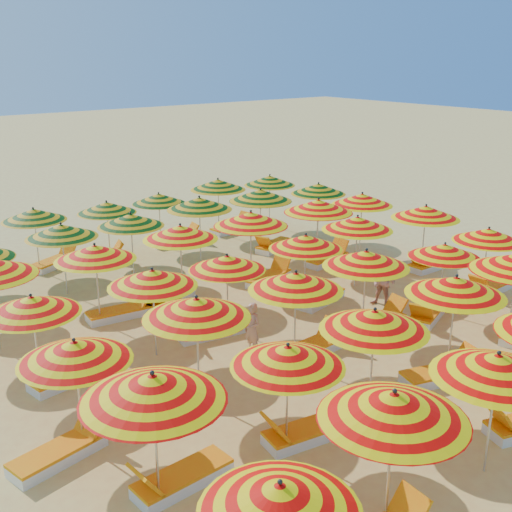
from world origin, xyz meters
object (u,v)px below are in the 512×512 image
umbrella_17 (488,235)px  umbrella_39 (159,199)px  lounger_19 (169,300)px  lounger_27 (176,240)px  umbrella_7 (288,356)px  umbrella_29 (362,199)px  lounger_26 (98,260)px  umbrella_6 (153,388)px  umbrella_18 (32,305)px  lounger_25 (55,262)px  umbrella_2 (497,366)px  umbrella_19 (152,278)px  umbrella_31 (61,231)px  umbrella_37 (34,215)px  lounger_6 (306,432)px  umbrella_12 (75,351)px  lounger_20 (270,277)px  lounger_17 (430,265)px  umbrella_34 (261,195)px  umbrella_15 (366,259)px  umbrella_20 (227,263)px  beachgoer_b (383,282)px  umbrella_16 (445,251)px  lounger_12 (428,314)px  umbrella_13 (197,308)px  umbrella_22 (357,223)px  lounger_18 (121,312)px  lounger_23 (274,246)px  umbrella_8 (374,320)px  umbrella_27 (251,219)px  lounger_21 (327,259)px  umbrella_28 (318,206)px  lounger_7 (441,374)px  umbrella_38 (107,208)px  umbrella_41 (270,180)px  umbrella_0 (280,498)px  lounger_10 (311,348)px  lounger_9 (60,452)px  umbrella_1 (394,406)px  lounger_14 (71,375)px  lounger_11 (376,321)px  beachgoer_a (252,329)px  lounger_13 (490,287)px  lounger_16 (319,298)px

umbrella_17 → umbrella_39: size_ratio=1.16×
lounger_19 → lounger_27: 5.98m
umbrella_7 → umbrella_29: bearing=36.9°
lounger_26 → umbrella_6: bearing=-97.6°
umbrella_18 → lounger_25: 8.36m
lounger_25 → lounger_27: same height
umbrella_2 → umbrella_19: size_ratio=1.12×
umbrella_31 → umbrella_37: size_ratio=0.88×
lounger_6 → lounger_26: same height
umbrella_12 → lounger_20: (8.07, 4.51, -1.72)m
lounger_17 → umbrella_34: bearing=-57.6°
umbrella_15 → umbrella_20: 3.42m
beachgoer_b → umbrella_15: bearing=-79.2°
umbrella_16 → lounger_12: bearing=-172.9°
umbrella_13 → umbrella_22: bearing=19.7°
umbrella_34 → lounger_18: size_ratio=1.54×
lounger_27 → lounger_12: bearing=-73.0°
lounger_23 → umbrella_18: bearing=5.9°
umbrella_8 → umbrella_27: 7.57m
umbrella_12 → lounger_21: (10.78, 4.75, -1.72)m
umbrella_6 → umbrella_7: bearing=-3.1°
umbrella_6 → lounger_12: size_ratio=1.54×
umbrella_17 → umbrella_18: size_ratio=1.16×
lounger_19 → lounger_27: (3.29, 4.99, 0.00)m
umbrella_20 → umbrella_28: 5.63m
umbrella_6 → lounger_7: 7.10m
umbrella_27 → umbrella_38: (-2.29, 4.89, -0.24)m
umbrella_41 → umbrella_0: bearing=-129.0°
lounger_7 → umbrella_34: bearing=91.2°
umbrella_13 → lounger_10: umbrella_13 is taller
umbrella_28 → umbrella_7: bearing=-136.3°
lounger_19 → lounger_26: same height
umbrella_2 → umbrella_16: size_ratio=1.17×
umbrella_15 → lounger_9: 8.24m
umbrella_15 → lounger_25: bearing=112.3°
umbrella_1 → lounger_23: 14.14m
lounger_20 → lounger_14: bearing=178.9°
lounger_19 → umbrella_17: bearing=122.7°
umbrella_27 → umbrella_15: bearing=-89.3°
umbrella_20 → lounger_26: bearing=92.6°
umbrella_6 → lounger_12: umbrella_6 is taller
umbrella_7 → beachgoer_b: size_ratio=1.46×
umbrella_37 → lounger_6: (0.43, -12.28, -1.73)m
umbrella_8 → lounger_10: umbrella_8 is taller
lounger_21 → umbrella_12: bearing=-165.0°
lounger_23 → lounger_11: bearing=54.4°
umbrella_29 → beachgoer_a: umbrella_29 is taller
umbrella_12 → umbrella_0: bearing=-86.1°
umbrella_20 → lounger_13: size_ratio=1.39×
lounger_10 → lounger_16: size_ratio=0.97×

